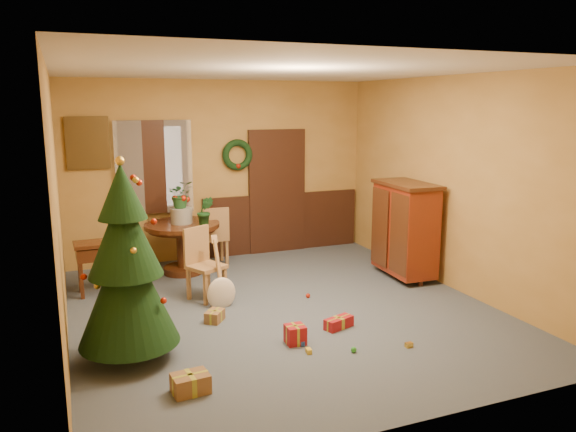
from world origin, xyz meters
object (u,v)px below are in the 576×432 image
sideboard (405,227)px  writing_desk (106,254)px  christmas_tree (126,266)px  dining_table (182,238)px  chair_near (202,261)px

sideboard → writing_desk: bearing=167.5°
christmas_tree → writing_desk: (-0.04, 2.21, -0.43)m
sideboard → dining_table: bearing=154.4°
chair_near → writing_desk: chair_near is taller
writing_desk → sideboard: size_ratio=0.58×
dining_table → christmas_tree: size_ratio=0.55×
christmas_tree → writing_desk: 2.25m
chair_near → christmas_tree: (-1.10, -1.51, 0.46)m
writing_desk → dining_table: bearing=24.3°
dining_table → sideboard: bearing=-25.6°
dining_table → christmas_tree: (-1.09, -2.72, 0.43)m
dining_table → sideboard: 3.31m
chair_near → sideboard: (2.96, -0.21, 0.25)m
chair_near → christmas_tree: bearing=-126.1°
chair_near → writing_desk: 1.34m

